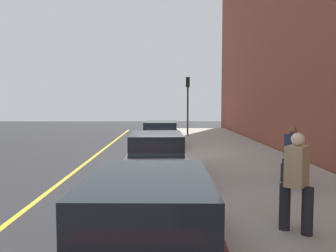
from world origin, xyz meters
name	(u,v)px	position (x,y,z in m)	size (l,w,h in m)	color
ground_plane	(164,153)	(0.00, 0.00, 0.00)	(56.00, 56.00, 0.00)	#28282B
sidewalk	(231,152)	(0.00, -3.30, 0.07)	(28.00, 4.60, 0.15)	#A39E93
lane_stripe_centre	(98,153)	(0.00, 3.20, 0.00)	(28.00, 0.14, 0.01)	gold
snow_bank_curb	(174,138)	(5.95, -0.70, 0.11)	(4.59, 0.56, 0.22)	white
parked_car_maroon	(150,228)	(-11.46, 0.19, 0.76)	(4.48, 1.98, 1.51)	black
parked_car_white	(156,156)	(-5.53, 0.23, 0.76)	(4.39, 1.97, 1.51)	black
parked_car_navy	(161,136)	(1.02, 0.15, 0.76)	(4.67, 1.99, 1.51)	black
pedestrian_tan_coat	(297,179)	(-10.14, -2.36, 1.10)	(0.57, 0.54, 1.79)	black
pedestrian_navy_coat	(292,155)	(-7.00, -3.53, 1.04)	(0.46, 0.55, 1.66)	black
traffic_light_pole	(188,96)	(7.15, -1.70, 2.95)	(0.35, 0.26, 4.12)	#2D2D19
rolling_suitcase	(286,174)	(-6.58, -3.54, 0.42)	(0.34, 0.22, 0.90)	#191E38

